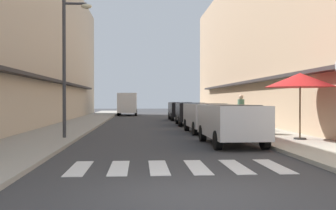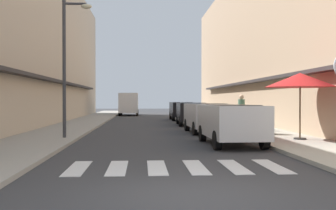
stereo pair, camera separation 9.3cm
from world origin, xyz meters
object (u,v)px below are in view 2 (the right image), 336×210
(street_lamp, at_px, (69,54))
(cafe_umbrella, at_px, (300,80))
(parked_car_near, at_px, (231,120))
(parked_car_far, at_px, (192,111))
(delivery_van, at_px, (129,102))
(planter_midblock, at_px, (259,122))
(parked_car_mid, at_px, (207,114))
(parked_car_distant, at_px, (182,109))
(pedestrian_walking_near, at_px, (241,111))

(street_lamp, distance_m, cafe_umbrella, 9.22)
(parked_car_near, height_order, parked_car_far, same)
(delivery_van, xyz_separation_m, planter_midblock, (6.63, -25.76, -0.73))
(parked_car_mid, height_order, cafe_umbrella, cafe_umbrella)
(cafe_umbrella, distance_m, planter_midblock, 3.21)
(parked_car_mid, bearing_deg, parked_car_near, -90.00)
(parked_car_distant, distance_m, planter_midblock, 15.07)
(street_lamp, bearing_deg, planter_midblock, 8.24)
(cafe_umbrella, distance_m, pedestrian_walking_near, 5.21)
(street_lamp, distance_m, pedestrian_walking_near, 9.06)
(parked_car_far, relative_size, cafe_umbrella, 1.63)
(cafe_umbrella, bearing_deg, parked_car_far, 104.75)
(cafe_umbrella, bearing_deg, parked_car_near, -164.37)
(parked_car_near, relative_size, parked_car_distant, 1.03)
(parked_car_far, distance_m, cafe_umbrella, 11.40)
(delivery_van, bearing_deg, parked_car_distant, -66.92)
(parked_car_distant, relative_size, street_lamp, 0.75)
(parked_car_mid, xyz_separation_m, delivery_van, (-4.61, 23.62, 0.48))
(parked_car_mid, relative_size, street_lamp, 0.75)
(parked_car_far, bearing_deg, parked_car_distant, 90.00)
(parked_car_distant, xyz_separation_m, planter_midblock, (2.02, -14.94, -0.25))
(planter_midblock, xyz_separation_m, pedestrian_walking_near, (-0.22, 2.36, 0.40))
(parked_car_far, bearing_deg, street_lamp, -122.88)
(cafe_umbrella, height_order, pedestrian_walking_near, cafe_umbrella)
(parked_car_far, bearing_deg, pedestrian_walking_near, -73.35)
(parked_car_near, bearing_deg, parked_car_far, 90.00)
(parked_car_mid, height_order, planter_midblock, parked_car_mid)
(street_lamp, xyz_separation_m, planter_midblock, (8.19, 1.19, -2.84))
(delivery_van, bearing_deg, planter_midblock, -75.57)
(parked_car_far, bearing_deg, cafe_umbrella, -75.25)
(parked_car_far, xyz_separation_m, delivery_van, (-4.61, 17.39, 0.48))
(street_lamp, relative_size, planter_midblock, 4.72)
(cafe_umbrella, xyz_separation_m, planter_midblock, (-0.86, 2.56, -1.73))
(parked_car_mid, bearing_deg, cafe_umbrella, -58.57)
(parked_car_near, bearing_deg, planter_midblock, 59.07)
(parked_car_near, bearing_deg, cafe_umbrella, 15.63)
(parked_car_far, height_order, cafe_umbrella, cafe_umbrella)
(parked_car_mid, distance_m, delivery_van, 24.07)
(parked_car_distant, height_order, pedestrian_walking_near, pedestrian_walking_near)
(parked_car_far, bearing_deg, parked_car_mid, -90.00)
(parked_car_distant, bearing_deg, parked_car_mid, -90.00)
(parked_car_mid, xyz_separation_m, pedestrian_walking_near, (1.80, 0.21, 0.15))
(planter_midblock, bearing_deg, delivery_van, 104.43)
(delivery_van, xyz_separation_m, street_lamp, (-1.56, -26.95, 2.10))
(parked_car_far, bearing_deg, parked_car_near, -90.00)
(street_lamp, xyz_separation_m, pedestrian_walking_near, (7.97, 3.55, -2.44))
(cafe_umbrella, bearing_deg, delivery_van, 104.81)
(parked_car_distant, relative_size, delivery_van, 0.77)
(parked_car_distant, relative_size, pedestrian_walking_near, 2.34)
(parked_car_far, bearing_deg, planter_midblock, -76.45)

